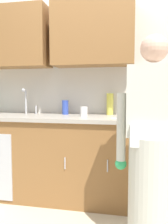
% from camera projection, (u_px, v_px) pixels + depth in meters
% --- Properties ---
extents(kitchen_wall_with_uppers, '(4.80, 0.44, 2.70)m').
position_uv_depth(kitchen_wall_with_uppers, '(89.00, 70.00, 2.89)').
color(kitchen_wall_with_uppers, beige).
rests_on(kitchen_wall_with_uppers, ground).
extents(counter_cabinet, '(1.90, 0.62, 0.90)m').
position_uv_depth(counter_cabinet, '(48.00, 158.00, 2.77)').
color(counter_cabinet, brown).
rests_on(counter_cabinet, ground).
extents(countertop, '(1.96, 0.66, 0.04)m').
position_uv_depth(countertop, '(48.00, 117.00, 2.73)').
color(countertop, '#A8A093').
rests_on(countertop, counter_cabinet).
extents(sink, '(0.50, 0.36, 0.35)m').
position_uv_depth(sink, '(24.00, 116.00, 2.80)').
color(sink, '#B7BABF').
rests_on(sink, counter_cabinet).
extents(person_at_sink, '(0.55, 0.34, 1.62)m').
position_uv_depth(person_at_sink, '(152.00, 161.00, 1.80)').
color(person_at_sink, white).
rests_on(person_at_sink, ground).
extents(bottle_cleaner_spray, '(0.08, 0.08, 0.25)m').
position_uv_depth(bottle_cleaner_spray, '(110.00, 104.00, 2.80)').
color(bottle_cleaner_spray, '#D8D14C').
rests_on(bottle_cleaner_spray, countertop).
extents(bottle_water_tall, '(0.08, 0.08, 0.17)m').
position_uv_depth(bottle_water_tall, '(65.00, 107.00, 2.86)').
color(bottle_water_tall, '#334CB2').
rests_on(bottle_water_tall, countertop).
extents(cup_by_sink, '(0.08, 0.08, 0.11)m').
position_uv_depth(cup_by_sink, '(84.00, 112.00, 2.60)').
color(cup_by_sink, white).
rests_on(cup_by_sink, countertop).
extents(knife_on_counter, '(0.23, 0.10, 0.01)m').
position_uv_depth(knife_on_counter, '(122.00, 118.00, 2.46)').
color(knife_on_counter, silver).
rests_on(knife_on_counter, countertop).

